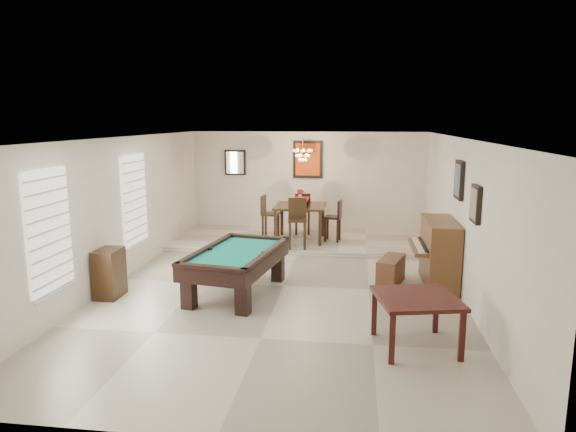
% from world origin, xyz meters
% --- Properties ---
extents(ground_plane, '(6.00, 9.00, 0.02)m').
position_xyz_m(ground_plane, '(0.00, 0.00, -0.01)').
color(ground_plane, beige).
extents(wall_back, '(6.00, 0.04, 2.60)m').
position_xyz_m(wall_back, '(0.00, 4.50, 1.30)').
color(wall_back, silver).
rests_on(wall_back, ground_plane).
extents(wall_front, '(6.00, 0.04, 2.60)m').
position_xyz_m(wall_front, '(0.00, -4.50, 1.30)').
color(wall_front, silver).
rests_on(wall_front, ground_plane).
extents(wall_left, '(0.04, 9.00, 2.60)m').
position_xyz_m(wall_left, '(-3.00, 0.00, 1.30)').
color(wall_left, silver).
rests_on(wall_left, ground_plane).
extents(wall_right, '(0.04, 9.00, 2.60)m').
position_xyz_m(wall_right, '(3.00, 0.00, 1.30)').
color(wall_right, silver).
rests_on(wall_right, ground_plane).
extents(ceiling, '(6.00, 9.00, 0.04)m').
position_xyz_m(ceiling, '(0.00, 0.00, 2.60)').
color(ceiling, white).
rests_on(ceiling, wall_back).
extents(dining_step, '(6.00, 2.50, 0.12)m').
position_xyz_m(dining_step, '(0.00, 3.25, 0.06)').
color(dining_step, beige).
rests_on(dining_step, ground_plane).
extents(window_left_front, '(0.06, 1.00, 1.70)m').
position_xyz_m(window_left_front, '(-2.97, -2.20, 1.40)').
color(window_left_front, white).
rests_on(window_left_front, wall_left).
extents(window_left_rear, '(0.06, 1.00, 1.70)m').
position_xyz_m(window_left_rear, '(-2.97, 0.60, 1.40)').
color(window_left_rear, white).
rests_on(window_left_rear, wall_left).
extents(pool_table, '(1.51, 2.34, 0.73)m').
position_xyz_m(pool_table, '(-0.73, -0.49, 0.36)').
color(pool_table, black).
rests_on(pool_table, ground_plane).
extents(square_table, '(1.18, 1.18, 0.69)m').
position_xyz_m(square_table, '(2.03, -2.24, 0.34)').
color(square_table, black).
rests_on(square_table, ground_plane).
extents(upright_piano, '(0.79, 1.40, 1.17)m').
position_xyz_m(upright_piano, '(2.59, 0.42, 0.58)').
color(upright_piano, brown).
rests_on(upright_piano, ground_plane).
extents(piano_bench, '(0.58, 0.91, 0.47)m').
position_xyz_m(piano_bench, '(1.89, 0.40, 0.24)').
color(piano_bench, brown).
rests_on(piano_bench, ground_plane).
extents(apothecary_chest, '(0.36, 0.54, 0.81)m').
position_xyz_m(apothecary_chest, '(-2.78, -0.94, 0.41)').
color(apothecary_chest, black).
rests_on(apothecary_chest, ground_plane).
extents(dining_table, '(1.15, 1.15, 0.95)m').
position_xyz_m(dining_table, '(-0.03, 3.02, 0.60)').
color(dining_table, black).
rests_on(dining_table, dining_step).
extents(flower_vase, '(0.16, 0.16, 0.26)m').
position_xyz_m(flower_vase, '(-0.03, 3.02, 1.20)').
color(flower_vase, '#B22D0F').
rests_on(flower_vase, dining_table).
extents(dining_chair_south, '(0.45, 0.45, 1.09)m').
position_xyz_m(dining_chair_south, '(-0.01, 2.26, 0.67)').
color(dining_chair_south, black).
rests_on(dining_chair_south, dining_step).
extents(dining_chair_north, '(0.42, 0.42, 1.03)m').
position_xyz_m(dining_chair_north, '(-0.05, 3.72, 0.63)').
color(dining_chair_north, black).
rests_on(dining_chair_north, dining_step).
extents(dining_chair_west, '(0.41, 0.41, 1.04)m').
position_xyz_m(dining_chair_west, '(-0.74, 3.06, 0.64)').
color(dining_chair_west, black).
rests_on(dining_chair_west, dining_step).
extents(dining_chair_east, '(0.40, 0.40, 0.96)m').
position_xyz_m(dining_chair_east, '(0.72, 3.06, 0.60)').
color(dining_chair_east, black).
rests_on(dining_chair_east, dining_step).
extents(chandelier, '(0.44, 0.44, 0.60)m').
position_xyz_m(chandelier, '(0.00, 3.20, 2.20)').
color(chandelier, '#FFE5B2').
rests_on(chandelier, ceiling).
extents(back_painting, '(0.75, 0.06, 0.95)m').
position_xyz_m(back_painting, '(0.00, 4.46, 1.90)').
color(back_painting, '#D84C14').
rests_on(back_painting, wall_back).
extents(back_mirror, '(0.55, 0.06, 0.65)m').
position_xyz_m(back_mirror, '(-1.90, 4.46, 1.80)').
color(back_mirror, white).
rests_on(back_mirror, wall_back).
extents(right_picture_upper, '(0.06, 0.55, 0.65)m').
position_xyz_m(right_picture_upper, '(2.96, 0.30, 1.90)').
color(right_picture_upper, slate).
rests_on(right_picture_upper, wall_right).
extents(right_picture_lower, '(0.06, 0.45, 0.55)m').
position_xyz_m(right_picture_lower, '(2.96, -1.00, 1.70)').
color(right_picture_lower, gray).
rests_on(right_picture_lower, wall_right).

